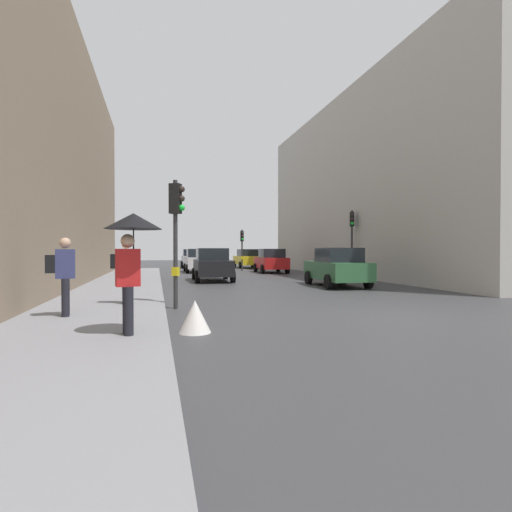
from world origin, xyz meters
TOP-DOWN VIEW (x-y plane):
  - ground_plane at (0.00, 0.00)m, footprint 120.00×120.00m
  - sidewalk_kerb at (-7.27, 6.00)m, footprint 3.29×40.00m
  - building_facade_right at (11.62, 15.41)m, footprint 12.00×25.78m
  - traffic_light_near_right at (-5.30, 2.68)m, footprint 0.45×0.35m
  - traffic_light_mid_street at (5.31, 12.64)m, footprint 0.34×0.45m
  - traffic_light_far_median at (0.89, 22.84)m, footprint 0.25×0.43m
  - car_silver_hatchback at (-2.56, 29.53)m, footprint 2.11×4.25m
  - car_dark_suv at (-2.91, 12.73)m, footprint 2.12×4.25m
  - car_red_sedan at (2.40, 19.63)m, footprint 2.21×4.29m
  - car_green_estate at (2.18, 8.05)m, footprint 2.21×4.30m
  - car_yellow_taxi at (2.44, 27.91)m, footprint 2.05×4.22m
  - car_white_compact at (-2.77, 21.63)m, footprint 2.05×4.22m
  - pedestrian_with_umbrella at (-6.27, -1.38)m, footprint 1.00×1.00m
  - pedestrian_with_grey_backpack at (-7.88, 1.01)m, footprint 0.63×0.37m
  - pedestrian_with_black_backpack at (-6.70, 2.93)m, footprint 0.65×0.41m
  - warning_sign_triangle at (-5.10, -0.76)m, footprint 0.64×0.64m

SIDE VIEW (x-z plane):
  - ground_plane at x=0.00m, z-range 0.00..0.00m
  - sidewalk_kerb at x=-7.27m, z-range 0.00..0.16m
  - warning_sign_triangle at x=-5.10m, z-range 0.00..0.65m
  - car_silver_hatchback at x=-2.56m, z-range 0.00..1.76m
  - car_dark_suv at x=-2.91m, z-range 0.00..1.76m
  - car_red_sedan at x=2.40m, z-range 0.00..1.76m
  - car_green_estate at x=2.18m, z-range 0.00..1.76m
  - car_yellow_taxi at x=2.44m, z-range 0.00..1.76m
  - car_white_compact at x=-2.77m, z-range 0.00..1.76m
  - pedestrian_with_grey_backpack at x=-7.88m, z-range 0.28..2.05m
  - pedestrian_with_black_backpack at x=-6.70m, z-range 0.28..2.05m
  - pedestrian_with_umbrella at x=-6.27m, z-range 0.77..2.91m
  - traffic_light_far_median at x=0.89m, z-range 0.63..3.96m
  - traffic_light_near_right at x=-5.30m, z-range 0.69..4.30m
  - traffic_light_mid_street at x=5.31m, z-range 0.75..4.75m
  - building_facade_right at x=11.62m, z-range 0.00..11.67m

